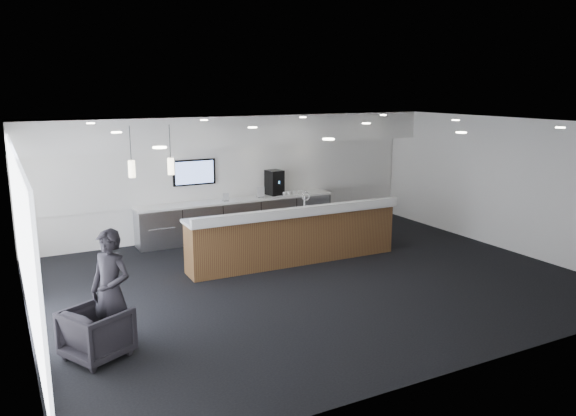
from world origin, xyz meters
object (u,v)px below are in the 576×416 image
coffee_machine (274,183)px  lounge_guest (111,291)px  armchair (97,333)px  service_counter (294,236)px

coffee_machine → lounge_guest: size_ratio=0.36×
armchair → lounge_guest: size_ratio=0.45×
service_counter → coffee_machine: coffee_machine is taller
service_counter → lounge_guest: (-4.20, -2.43, 0.30)m
coffee_machine → lounge_guest: 7.09m
armchair → service_counter: bearing=-87.7°
armchair → lounge_guest: 0.59m
service_counter → coffee_machine: bearing=73.6°
coffee_machine → lounge_guest: (-5.01, -5.01, -0.39)m
coffee_machine → service_counter: bearing=-114.5°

